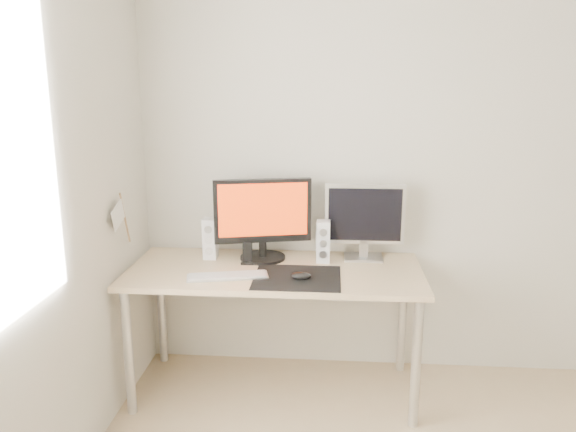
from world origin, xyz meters
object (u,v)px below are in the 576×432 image
object	(u,v)px
speaker_right	(323,242)
keyboard	(228,276)
phone_dock	(248,257)
desk	(275,282)
mouse	(301,276)
speaker_left	(210,239)
second_monitor	(365,218)
main_monitor	(263,216)

from	to	relation	value
speaker_right	keyboard	bearing A→B (deg)	-148.04
speaker_right	phone_dock	distance (m)	0.43
desk	phone_dock	bearing A→B (deg)	154.55
mouse	speaker_left	distance (m)	0.64
speaker_left	second_monitor	bearing A→B (deg)	3.87
speaker_left	keyboard	size ratio (longest dim) A/B	0.54
second_monitor	speaker_left	distance (m)	0.89
mouse	second_monitor	world-z (taller)	second_monitor
desk	speaker_right	xyz separation A→B (m)	(0.26, 0.15, 0.20)
desk	speaker_left	bearing A→B (deg)	157.67
desk	speaker_left	distance (m)	0.46
mouse	speaker_right	xyz separation A→B (m)	(0.11, 0.31, 0.10)
main_monitor	speaker_right	xyz separation A→B (m)	(0.34, -0.01, -0.14)
speaker_right	keyboard	world-z (taller)	speaker_right
mouse	speaker_left	bearing A→B (deg)	149.05
mouse	phone_dock	xyz separation A→B (m)	(-0.31, 0.24, 0.02)
keyboard	phone_dock	xyz separation A→B (m)	(0.07, 0.23, 0.03)
speaker_left	keyboard	xyz separation A→B (m)	(0.16, -0.32, -0.11)
main_monitor	keyboard	world-z (taller)	main_monitor
keyboard	second_monitor	bearing A→B (deg)	27.51
mouse	desk	size ratio (longest dim) A/B	0.07
second_monitor	speaker_left	bearing A→B (deg)	-176.13
desk	speaker_left	world-z (taller)	speaker_left
second_monitor	phone_dock	bearing A→B (deg)	-167.66
second_monitor	phone_dock	size ratio (longest dim) A/B	3.66
second_monitor	keyboard	world-z (taller)	second_monitor
desk	speaker_left	xyz separation A→B (m)	(-0.39, 0.16, 0.20)
phone_dock	mouse	bearing A→B (deg)	-37.63
speaker_right	keyboard	size ratio (longest dim) A/B	0.54
mouse	keyboard	world-z (taller)	mouse
desk	main_monitor	distance (m)	0.38
main_monitor	phone_dock	distance (m)	0.25
speaker_left	keyboard	world-z (taller)	speaker_left
mouse	second_monitor	size ratio (longest dim) A/B	0.23
second_monitor	speaker_right	size ratio (longest dim) A/B	1.91
speaker_left	speaker_right	xyz separation A→B (m)	(0.65, -0.01, 0.00)
desk	keyboard	bearing A→B (deg)	-145.90
desk	speaker_right	bearing A→B (deg)	29.95
main_monitor	phone_dock	size ratio (longest dim) A/B	4.44
phone_dock	keyboard	bearing A→B (deg)	-106.81
main_monitor	second_monitor	world-z (taller)	main_monitor
desk	speaker_left	size ratio (longest dim) A/B	6.79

